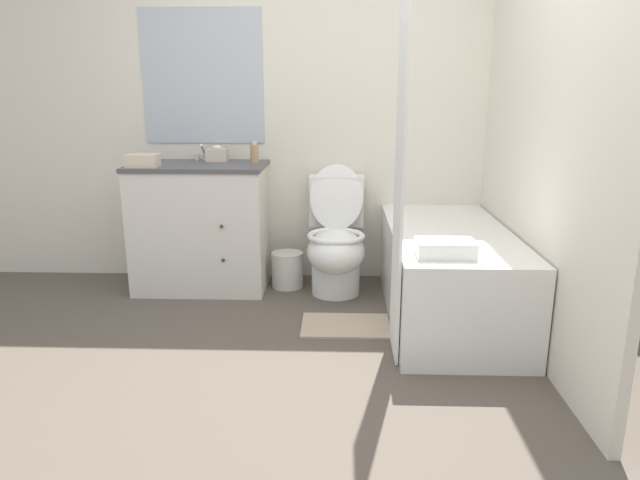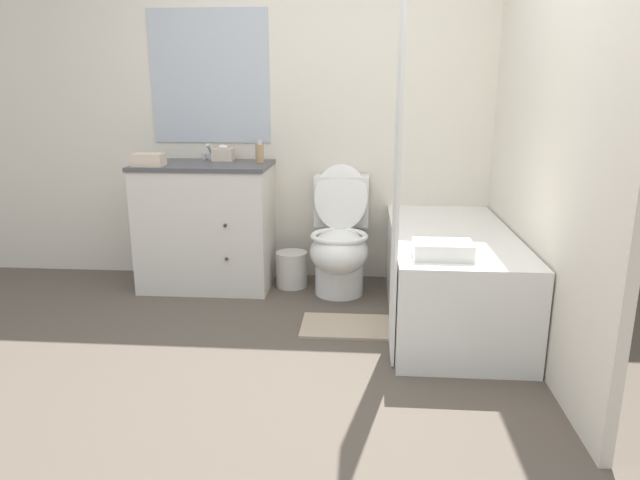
# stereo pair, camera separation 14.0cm
# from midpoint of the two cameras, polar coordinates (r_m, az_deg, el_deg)

# --- Properties ---
(ground_plane) EXTENTS (14.00, 14.00, 0.00)m
(ground_plane) POSITION_cam_midpoint_polar(r_m,az_deg,el_deg) (2.83, -3.83, -14.69)
(ground_plane) COLOR brown
(wall_back) EXTENTS (8.00, 0.06, 2.50)m
(wall_back) POSITION_cam_midpoint_polar(r_m,az_deg,el_deg) (4.21, -1.79, 12.92)
(wall_back) COLOR silver
(wall_back) RESTS_ON ground_plane
(wall_right) EXTENTS (0.05, 2.73, 2.50)m
(wall_right) POSITION_cam_midpoint_polar(r_m,az_deg,el_deg) (3.47, 19.24, 11.68)
(wall_right) COLOR silver
(wall_right) RESTS_ON ground_plane
(vanity_cabinet) EXTENTS (0.93, 0.58, 0.89)m
(vanity_cabinet) POSITION_cam_midpoint_polar(r_m,az_deg,el_deg) (4.15, -12.73, 1.46)
(vanity_cabinet) COLOR silver
(vanity_cabinet) RESTS_ON ground_plane
(sink_faucet) EXTENTS (0.14, 0.12, 0.12)m
(sink_faucet) POSITION_cam_midpoint_polar(r_m,az_deg,el_deg) (4.27, -12.41, 8.25)
(sink_faucet) COLOR silver
(sink_faucet) RESTS_ON vanity_cabinet
(toilet) EXTENTS (0.40, 0.67, 0.88)m
(toilet) POSITION_cam_midpoint_polar(r_m,az_deg,el_deg) (3.97, 0.59, -0.33)
(toilet) COLOR white
(toilet) RESTS_ON ground_plane
(bathtub) EXTENTS (0.72, 1.56, 0.56)m
(bathtub) POSITION_cam_midpoint_polar(r_m,az_deg,el_deg) (3.63, 11.56, -3.29)
(bathtub) COLOR white
(bathtub) RESTS_ON ground_plane
(shower_curtain) EXTENTS (0.01, 0.37, 2.02)m
(shower_curtain) POSITION_cam_midpoint_polar(r_m,az_deg,el_deg) (2.92, 6.63, 7.29)
(shower_curtain) COLOR white
(shower_curtain) RESTS_ON ground_plane
(wastebasket) EXTENTS (0.23, 0.23, 0.26)m
(wastebasket) POSITION_cam_midpoint_polar(r_m,az_deg,el_deg) (4.14, -4.25, -2.98)
(wastebasket) COLOR silver
(wastebasket) RESTS_ON ground_plane
(tissue_box) EXTENTS (0.15, 0.11, 0.11)m
(tissue_box) POSITION_cam_midpoint_polar(r_m,az_deg,el_deg) (4.19, -11.21, 8.37)
(tissue_box) COLOR beige
(tissue_box) RESTS_ON vanity_cabinet
(soap_dispenser) EXTENTS (0.06, 0.06, 0.16)m
(soap_dispenser) POSITION_cam_midpoint_polar(r_m,az_deg,el_deg) (4.05, -7.57, 8.61)
(soap_dispenser) COLOR tan
(soap_dispenser) RESTS_ON vanity_cabinet
(hand_towel_folded) EXTENTS (0.20, 0.14, 0.08)m
(hand_towel_folded) POSITION_cam_midpoint_polar(r_m,az_deg,el_deg) (4.00, -18.28, 7.54)
(hand_towel_folded) COLOR beige
(hand_towel_folded) RESTS_ON vanity_cabinet
(bath_towel_folded) EXTENTS (0.30, 0.19, 0.09)m
(bath_towel_folded) POSITION_cam_midpoint_polar(r_m,az_deg,el_deg) (2.98, 11.10, -0.85)
(bath_towel_folded) COLOR white
(bath_towel_folded) RESTS_ON bathtub
(bath_mat) EXTENTS (0.53, 0.36, 0.02)m
(bath_mat) POSITION_cam_midpoint_polar(r_m,az_deg,el_deg) (3.49, 1.42, -8.58)
(bath_mat) COLOR tan
(bath_mat) RESTS_ON ground_plane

